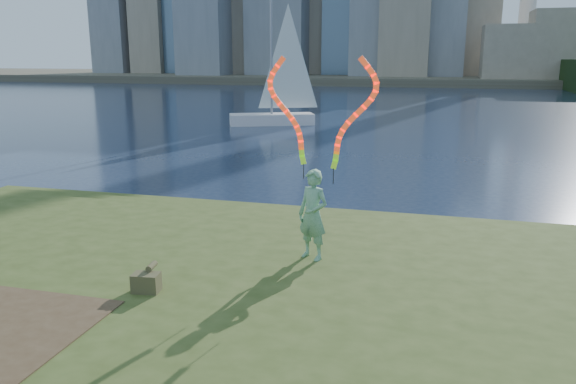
% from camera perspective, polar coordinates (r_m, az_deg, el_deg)
% --- Properties ---
extents(ground, '(320.00, 320.00, 0.00)m').
position_cam_1_polar(ground, '(10.88, -8.52, -11.53)').
color(ground, '#192640').
rests_on(ground, ground).
extents(grassy_knoll, '(20.00, 18.00, 0.80)m').
position_cam_1_polar(grassy_knoll, '(8.92, -14.65, -15.45)').
color(grassy_knoll, '#3A4A1A').
rests_on(grassy_knoll, ground).
extents(far_shore, '(320.00, 40.00, 1.20)m').
position_cam_1_polar(far_shore, '(104.14, 13.03, 11.22)').
color(far_shore, '#494435').
rests_on(far_shore, ground).
extents(woman_with_ribbons, '(1.91, 0.90, 4.11)m').
position_cam_1_polar(woman_with_ribbons, '(10.54, 2.70, 0.44)').
color(woman_with_ribbons, '#11672C').
rests_on(woman_with_ribbons, grassy_knoll).
extents(canvas_bag, '(0.47, 0.54, 0.42)m').
position_cam_1_polar(canvas_bag, '(9.70, -14.17, -8.80)').
color(canvas_bag, '#4C502C').
rests_on(canvas_bag, grassy_knoll).
extents(sailboat, '(5.88, 3.91, 9.07)m').
position_cam_1_polar(sailboat, '(38.31, -1.21, 9.18)').
color(sailboat, silver).
rests_on(sailboat, ground).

